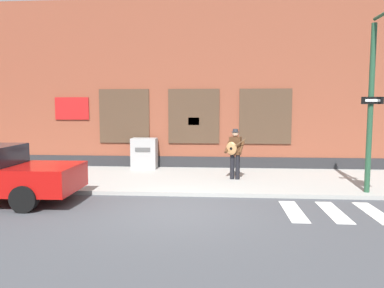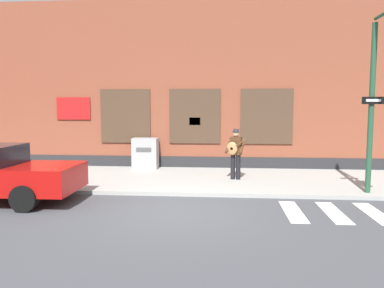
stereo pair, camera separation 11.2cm
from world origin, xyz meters
TOP-DOWN VIEW (x-y plane):
  - ground_plane at (0.00, 0.00)m, footprint 160.00×160.00m
  - sidewalk at (0.00, 3.79)m, footprint 28.00×4.52m
  - building_backdrop at (-0.00, 8.05)m, footprint 28.00×4.06m
  - busker at (1.54, 3.64)m, footprint 0.72×0.65m
  - utility_box at (-1.92, 5.60)m, footprint 0.98×0.64m

SIDE VIEW (x-z plane):
  - ground_plane at x=0.00m, z-range 0.00..0.00m
  - sidewalk at x=0.00m, z-range 0.00..0.11m
  - utility_box at x=-1.92m, z-range 0.12..1.32m
  - busker at x=1.54m, z-range 0.23..1.92m
  - building_backdrop at x=0.00m, z-range 0.00..6.76m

